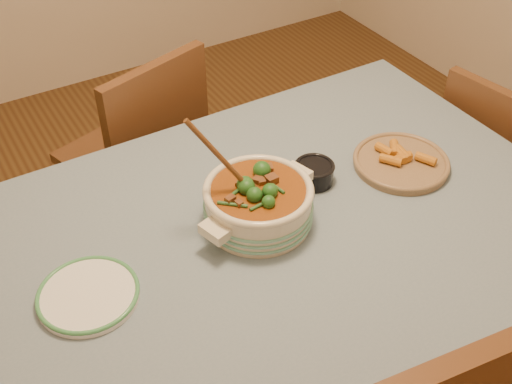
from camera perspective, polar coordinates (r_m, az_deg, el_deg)
dining_table at (r=1.69m, az=0.44°, el=-5.84°), size 1.68×1.08×0.76m
stew_casserole at (r=1.60m, az=0.19°, el=-0.76°), size 0.35×0.33×0.33m
white_plate at (r=1.51m, az=-14.69°, el=-8.82°), size 0.29×0.29×0.02m
condiment_bowl at (r=1.76m, az=5.19°, el=1.79°), size 0.13×0.13×0.06m
fried_plate at (r=1.86m, az=12.78°, el=2.71°), size 0.32×0.32×0.05m
chair_far at (r=2.33m, az=-9.98°, el=3.60°), size 0.52×0.52×0.89m
chair_right at (r=2.41m, az=20.52°, el=1.78°), size 0.45×0.45×0.84m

